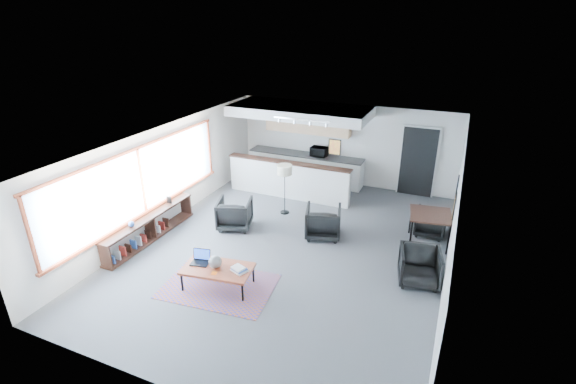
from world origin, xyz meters
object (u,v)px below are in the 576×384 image
at_px(book_stack, 239,269).
at_px(dining_table, 431,217).
at_px(coffee_table, 218,269).
at_px(ceramic_pot, 215,262).
at_px(dining_chair_near, 419,268).
at_px(dining_chair_far, 430,223).
at_px(laptop, 201,258).
at_px(armchair_left, 235,212).
at_px(floor_lamp, 285,172).
at_px(armchair_right, 323,220).
at_px(microwave, 319,151).

xyz_separation_m(book_stack, dining_table, (3.27, 3.43, 0.22)).
bearing_deg(book_stack, coffee_table, -171.43).
distance_m(coffee_table, ceramic_pot, 0.17).
bearing_deg(dining_chair_near, coffee_table, -166.26).
bearing_deg(dining_chair_far, laptop, 43.75).
xyz_separation_m(book_stack, armchair_left, (-1.44, 2.32, -0.07)).
bearing_deg(coffee_table, floor_lamp, 83.38).
xyz_separation_m(armchair_left, armchair_right, (2.26, 0.46, 0.00)).
bearing_deg(floor_lamp, book_stack, -80.81).
xyz_separation_m(ceramic_pot, dining_chair_near, (3.77, 1.77, -0.24)).
distance_m(laptop, microwave, 6.15).
height_order(armchair_right, floor_lamp, floor_lamp).
bearing_deg(laptop, dining_chair_far, 31.01).
distance_m(coffee_table, dining_chair_far, 5.46).
relative_size(armchair_right, floor_lamp, 0.61).
distance_m(book_stack, floor_lamp, 3.73).
bearing_deg(armchair_left, armchair_right, 173.74).
relative_size(dining_table, dining_chair_far, 1.71).
xyz_separation_m(dining_chair_far, microwave, (-3.74, 2.19, 0.80)).
distance_m(book_stack, dining_table, 4.75).
bearing_deg(dining_chair_near, laptop, -169.29).
bearing_deg(coffee_table, laptop, 163.35).
height_order(laptop, armchair_left, armchair_left).
distance_m(armchair_left, microwave, 3.96).
bearing_deg(microwave, dining_table, -31.83).
xyz_separation_m(coffee_table, laptop, (-0.43, 0.06, 0.11)).
relative_size(ceramic_pot, dining_chair_far, 0.42).
bearing_deg(dining_chair_far, floor_lamp, 4.92).
bearing_deg(laptop, coffee_table, -20.38).
xyz_separation_m(laptop, ceramic_pot, (0.39, -0.07, 0.06)).
xyz_separation_m(laptop, dining_table, (4.16, 3.44, 0.19)).
bearing_deg(book_stack, armchair_left, 121.74).
height_order(laptop, dining_chair_far, laptop).
bearing_deg(dining_chair_far, armchair_left, 19.07).
bearing_deg(microwave, floor_lamp, -89.01).
distance_m(armchair_right, dining_table, 2.55).
xyz_separation_m(coffee_table, floor_lamp, (-0.13, 3.68, 0.81)).
height_order(coffee_table, dining_chair_near, dining_chair_near).
xyz_separation_m(coffee_table, book_stack, (0.46, 0.07, 0.08)).
xyz_separation_m(laptop, dining_chair_far, (4.16, 3.92, -0.22)).
xyz_separation_m(book_stack, dining_chair_near, (3.27, 1.70, -0.15)).
relative_size(laptop, floor_lamp, 0.29).
bearing_deg(dining_table, floor_lamp, 177.29).
bearing_deg(armchair_right, armchair_left, -4.12).
bearing_deg(dining_chair_near, book_stack, -164.19).
xyz_separation_m(ceramic_pot, microwave, (0.03, 6.18, 0.52)).
height_order(dining_chair_near, dining_chair_far, dining_chair_near).
relative_size(coffee_table, armchair_right, 1.72).
xyz_separation_m(floor_lamp, dining_chair_near, (3.86, -1.91, -0.88)).
bearing_deg(dining_chair_near, armchair_left, 160.83).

